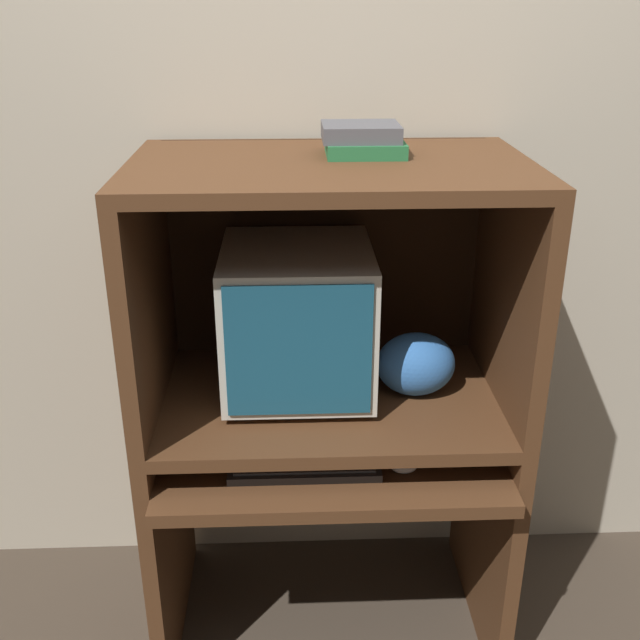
{
  "coord_description": "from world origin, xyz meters",
  "views": [
    {
      "loc": [
        -0.1,
        -1.47,
        1.78
      ],
      "look_at": [
        -0.02,
        0.3,
        1.0
      ],
      "focal_mm": 42.0,
      "sensor_mm": 36.0,
      "label": 1
    }
  ],
  "objects_px": {
    "snack_bag": "(416,364)",
    "book_stack": "(363,140)",
    "crt_monitor": "(298,319)",
    "mouse": "(404,466)",
    "keyboard": "(304,465)"
  },
  "relations": [
    {
      "from": "keyboard",
      "to": "snack_bag",
      "type": "bearing_deg",
      "value": 31.86
    },
    {
      "from": "keyboard",
      "to": "snack_bag",
      "type": "xyz_separation_m",
      "value": [
        0.3,
        0.19,
        0.18
      ]
    },
    {
      "from": "mouse",
      "to": "crt_monitor",
      "type": "bearing_deg",
      "value": 135.89
    },
    {
      "from": "mouse",
      "to": "keyboard",
      "type": "bearing_deg",
      "value": 175.47
    },
    {
      "from": "keyboard",
      "to": "snack_bag",
      "type": "distance_m",
      "value": 0.4
    },
    {
      "from": "keyboard",
      "to": "mouse",
      "type": "xyz_separation_m",
      "value": [
        0.25,
        -0.02,
        0.0
      ]
    },
    {
      "from": "crt_monitor",
      "to": "snack_bag",
      "type": "bearing_deg",
      "value": -7.85
    },
    {
      "from": "snack_bag",
      "to": "book_stack",
      "type": "height_order",
      "value": "book_stack"
    },
    {
      "from": "keyboard",
      "to": "mouse",
      "type": "bearing_deg",
      "value": -4.53
    },
    {
      "from": "mouse",
      "to": "book_stack",
      "type": "distance_m",
      "value": 0.82
    },
    {
      "from": "mouse",
      "to": "snack_bag",
      "type": "distance_m",
      "value": 0.28
    },
    {
      "from": "crt_monitor",
      "to": "keyboard",
      "type": "height_order",
      "value": "crt_monitor"
    },
    {
      "from": "crt_monitor",
      "to": "mouse",
      "type": "relative_size",
      "value": 6.36
    },
    {
      "from": "book_stack",
      "to": "mouse",
      "type": "bearing_deg",
      "value": -71.49
    },
    {
      "from": "crt_monitor",
      "to": "snack_bag",
      "type": "xyz_separation_m",
      "value": [
        0.31,
        -0.04,
        -0.12
      ]
    }
  ]
}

